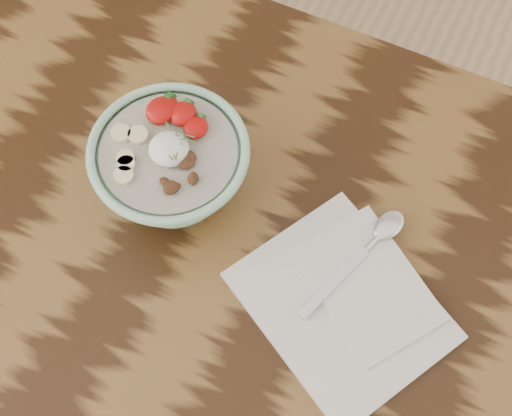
# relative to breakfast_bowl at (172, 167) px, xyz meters

# --- Properties ---
(table) EXTENTS (1.60, 0.90, 0.75)m
(table) POSITION_rel_breakfast_bowl_xyz_m (0.20, -0.08, -0.16)
(table) COLOR black
(table) RESTS_ON ground
(breakfast_bowl) EXTENTS (0.21, 0.21, 0.14)m
(breakfast_bowl) POSITION_rel_breakfast_bowl_xyz_m (0.00, 0.00, 0.00)
(breakfast_bowl) COLOR #9DD3AD
(breakfast_bowl) RESTS_ON table
(napkin) EXTENTS (0.32, 0.30, 0.02)m
(napkin) POSITION_rel_breakfast_bowl_xyz_m (0.28, -0.05, -0.06)
(napkin) COLOR white
(napkin) RESTS_ON table
(spoon) EXTENTS (0.09, 0.20, 0.01)m
(spoon) POSITION_rel_breakfast_bowl_xyz_m (0.28, 0.04, -0.05)
(spoon) COLOR silver
(spoon) RESTS_ON napkin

